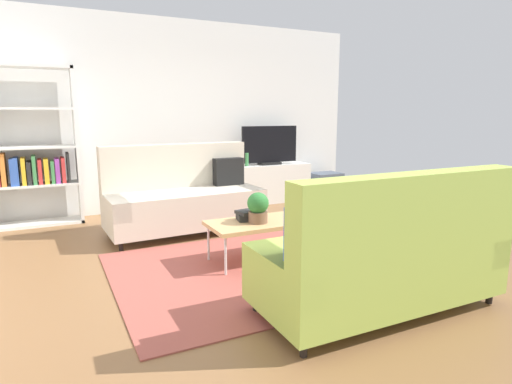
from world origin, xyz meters
TOP-DOWN VIEW (x-y plane):
  - ground_plane at (0.00, 0.00)m, footprint 7.68×7.68m
  - wall_far at (0.00, 2.80)m, footprint 6.40×0.12m
  - area_rug at (0.12, -0.32)m, footprint 2.90×2.20m
  - couch_beige at (-0.22, 1.30)m, footprint 1.93×0.92m
  - couch_green at (0.45, -1.54)m, footprint 1.91×0.85m
  - coffee_table at (0.17, -0.12)m, footprint 1.10×0.56m
  - tv_console at (1.61, 2.46)m, footprint 1.40×0.44m
  - tv at (1.61, 2.44)m, footprint 1.00×0.20m
  - bookshelf at (-1.90, 2.48)m, footprint 1.10×0.36m
  - storage_trunk at (2.71, 2.36)m, footprint 0.52×0.40m
  - potted_plant at (0.09, -0.17)m, footprint 0.22×0.22m
  - table_book_0 at (0.06, -0.03)m, footprint 0.27×0.22m
  - table_book_1 at (0.06, -0.03)m, footprint 0.27×0.22m
  - table_book_2 at (0.06, -0.03)m, footprint 0.26×0.21m
  - vase_0 at (1.03, 2.51)m, footprint 0.09×0.09m
  - bottle_0 at (1.18, 2.42)m, footprint 0.06×0.06m

SIDE VIEW (x-z plane):
  - ground_plane at x=0.00m, z-range 0.00..0.00m
  - area_rug at x=0.12m, z-range 0.00..0.01m
  - storage_trunk at x=2.71m, z-range 0.00..0.44m
  - tv_console at x=1.61m, z-range 0.00..0.64m
  - coffee_table at x=0.17m, z-range 0.18..0.60m
  - table_book_0 at x=0.06m, z-range 0.42..0.46m
  - couch_beige at x=-0.22m, z-range -0.11..0.99m
  - couch_green at x=0.45m, z-range -0.11..0.99m
  - table_book_1 at x=0.06m, z-range 0.46..0.49m
  - table_book_2 at x=0.06m, z-range 0.49..0.52m
  - potted_plant at x=0.09m, z-range 0.42..0.73m
  - vase_0 at x=1.03m, z-range 0.64..0.79m
  - bottle_0 at x=1.18m, z-range 0.64..0.86m
  - bookshelf at x=-1.90m, z-range -0.10..2.00m
  - tv at x=1.61m, z-range 0.63..1.27m
  - wall_far at x=0.00m, z-range 0.00..2.90m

